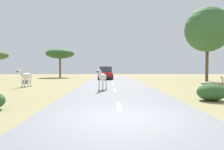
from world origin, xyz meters
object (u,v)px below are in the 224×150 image
car_1 (106,73)px  tree_3 (60,54)px  zebra_0 (102,77)px  tree_0 (207,30)px  car_0 (106,72)px  rock_0 (26,81)px  zebra_3 (26,76)px  bush_0 (211,92)px

car_1 → tree_3: 11.05m
zebra_0 → tree_0: 16.65m
car_0 → tree_0: tree_0 is taller
car_1 → rock_0: bearing=42.2°
zebra_3 → car_0: size_ratio=0.36×
car_0 → rock_0: bearing=-121.0°
zebra_3 → rock_0: size_ratio=2.03×
zebra_0 → bush_0: (5.61, -4.54, -0.53)m
zebra_0 → bush_0: size_ratio=1.10×
car_0 → car_1: 6.35m
zebra_0 → car_1: size_ratio=0.36×
bush_0 → tree_3: bearing=117.6°
tree_0 → rock_0: size_ratio=11.52×
car_0 → rock_0: car_0 is taller
tree_0 → tree_3: tree_0 is taller
zebra_3 → rock_0: zebra_3 is taller
rock_0 → tree_0: bearing=8.9°
car_1 → tree_0: tree_0 is taller
car_1 → car_0: bearing=-88.6°
car_0 → zebra_3: bearing=-111.3°
zebra_0 → tree_3: bearing=-50.8°
tree_3 → bush_0: 29.25m
zebra_0 → car_1: bearing=-71.4°
car_0 → car_1: same height
zebra_0 → tree_3: 22.79m
zebra_3 → bush_0: zebra_3 is taller
zebra_0 → car_0: bearing=-71.1°
zebra_0 → zebra_3: (-6.66, 3.15, -0.04)m
zebra_0 → tree_3: tree_3 is taller
tree_3 → bush_0: tree_3 is taller
zebra_3 → car_1: size_ratio=0.36×
tree_3 → bush_0: size_ratio=3.41×
bush_0 → rock_0: 17.84m
zebra_3 → car_1: bearing=-98.5°
car_1 → tree_0: (12.15, -4.09, 5.32)m
zebra_3 → tree_3: (-1.19, 18.03, 3.06)m
zebra_0 → rock_0: (-8.10, 6.87, -0.74)m
tree_3 → car_1: bearing=-41.7°
bush_0 → zebra_3: bearing=147.9°
zebra_0 → tree_0: tree_0 is taller
zebra_3 → car_1: 12.88m
zebra_0 → zebra_3: size_ratio=1.00×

